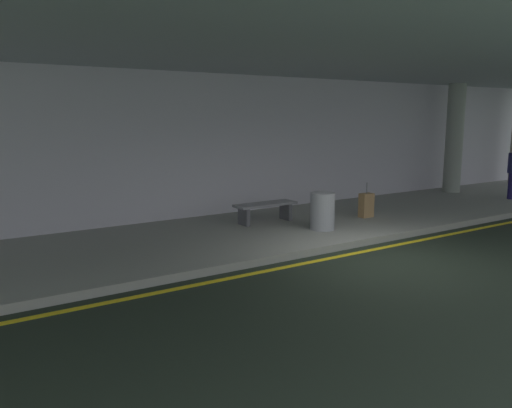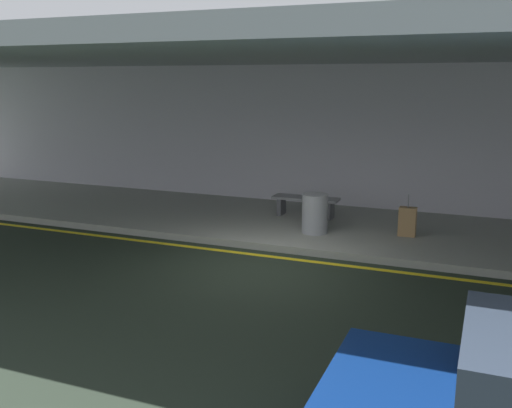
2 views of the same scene
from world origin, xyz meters
name	(u,v)px [view 1 (image 1 of 2)]	position (x,y,z in m)	size (l,w,h in m)	color
ground_plane	(385,260)	(0.00, 0.00, 0.00)	(60.00, 60.00, 0.00)	#212B21
sidewalk	(287,228)	(0.00, 3.10, 0.07)	(26.00, 4.20, 0.15)	gray
lane_stripe_yellow	(359,252)	(0.00, 0.69, 0.00)	(26.00, 0.14, 0.01)	yellow
support_column_far_left	(454,139)	(8.00, 4.36, 1.97)	(0.57, 0.57, 3.65)	gray
ceiling_overhang	(303,59)	(0.00, 2.60, 3.95)	(28.00, 13.20, 0.30)	#8D969B
terminal_back_wall	(238,147)	(0.00, 5.35, 1.90)	(26.00, 0.30, 3.80)	#BAB6C1
suitcase_upright_primary	(366,205)	(2.25, 2.73, 0.46)	(0.36, 0.22, 0.90)	olive
bench_metal	(265,208)	(-0.29, 3.62, 0.50)	(1.60, 0.50, 0.48)	slate
trash_bin_steel	(322,211)	(0.35, 2.24, 0.57)	(0.56, 0.56, 0.85)	gray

